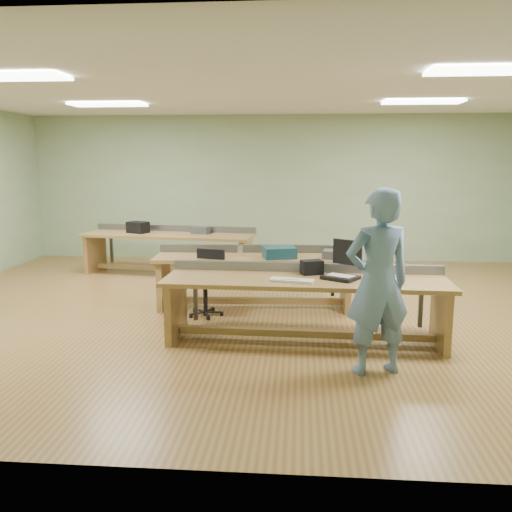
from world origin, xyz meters
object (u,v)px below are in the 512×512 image
object	(u,v)px
task_chair	(207,292)
mug	(268,253)
workbench_mid	(254,269)
parts_bin_grey	(338,255)
workbench_back	(169,244)
laptop_base	(341,277)
parts_bin_teal	(279,252)
drinks_can	(240,251)
workbench_front	(305,294)
camera_bag	(312,267)
person	(378,282)

from	to	relation	value
task_chair	mug	size ratio (longest dim) A/B	7.64
workbench_mid	parts_bin_grey	distance (m)	1.21
workbench_back	laptop_base	size ratio (longest dim) A/B	8.74
parts_bin_teal	drinks_can	world-z (taller)	parts_bin_teal
workbench_back	parts_bin_grey	size ratio (longest dim) A/B	7.84
laptop_base	mug	distance (m)	1.66
workbench_front	parts_bin_grey	world-z (taller)	parts_bin_grey
task_chair	mug	world-z (taller)	task_chair
workbench_mid	task_chair	size ratio (longest dim) A/B	3.19
workbench_mid	parts_bin_teal	world-z (taller)	parts_bin_teal
drinks_can	parts_bin_grey	bearing A→B (deg)	-5.02
workbench_back	task_chair	distance (m)	2.88
camera_bag	parts_bin_grey	bearing A→B (deg)	49.56
workbench_front	camera_bag	world-z (taller)	camera_bag
workbench_back	camera_bag	xyz separation A→B (m)	(2.56, -3.38, 0.27)
drinks_can	workbench_mid	bearing A→B (deg)	2.62
workbench_front	person	size ratio (longest dim) A/B	1.78
drinks_can	workbench_front	bearing A→B (deg)	-57.01
workbench_back	drinks_can	size ratio (longest dim) A/B	24.36
workbench_mid	parts_bin_teal	xyz separation A→B (m)	(0.36, -0.14, 0.27)
workbench_mid	task_chair	bearing A→B (deg)	-146.59
person	task_chair	distance (m)	2.81
workbench_front	laptop_base	bearing A→B (deg)	-3.12
workbench_front	workbench_back	xyz separation A→B (m)	(-2.48, 3.60, -0.00)
camera_bag	mug	bearing A→B (deg)	96.73
parts_bin_teal	mug	distance (m)	0.19
workbench_front	parts_bin_teal	distance (m)	1.34
workbench_back	parts_bin_grey	xyz separation A→B (m)	(2.94, -2.32, 0.24)
workbench_mid	camera_bag	bearing A→B (deg)	-59.27
workbench_mid	laptop_base	xyz separation A→B (m)	(1.11, -1.44, 0.22)
workbench_back	parts_bin_grey	distance (m)	3.75
person	parts_bin_teal	size ratio (longest dim) A/B	4.26
workbench_front	parts_bin_teal	bearing A→B (deg)	107.13
camera_bag	parts_bin_grey	world-z (taller)	camera_bag
workbench_front	parts_bin_teal	size ratio (longest dim) A/B	7.59
workbench_back	parts_bin_teal	distance (m)	3.17
workbench_back	parts_bin_teal	size ratio (longest dim) A/B	7.49
mug	laptop_base	bearing A→B (deg)	-56.69
mug	drinks_can	distance (m)	0.40
workbench_back	mug	xyz separation A→B (m)	(1.97, -2.24, 0.23)
person	mug	bearing A→B (deg)	-80.24
task_chair	parts_bin_teal	size ratio (longest dim) A/B	2.05
workbench_front	workbench_mid	world-z (taller)	same
workbench_mid	workbench_back	distance (m)	2.81
mug	workbench_mid	bearing A→B (deg)	163.97
workbench_front	drinks_can	xyz separation A→B (m)	(-0.91, 1.40, 0.25)
mug	drinks_can	world-z (taller)	drinks_can
task_chair	camera_bag	bearing A→B (deg)	-14.02
camera_bag	task_chair	size ratio (longest dim) A/B	0.28
workbench_front	laptop_base	xyz separation A→B (m)	(0.40, -0.03, 0.21)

